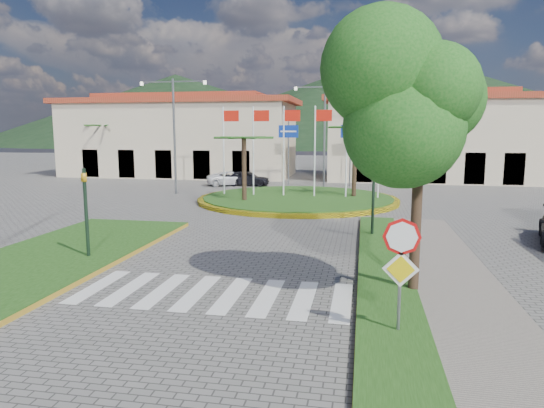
% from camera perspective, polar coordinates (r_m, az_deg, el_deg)
% --- Properties ---
extents(ground, '(160.00, 160.00, 0.00)m').
position_cam_1_polar(ground, '(10.28, -14.43, -17.35)').
color(ground, slate).
rests_on(ground, ground).
extents(sidewalk_right, '(4.00, 28.00, 0.15)m').
position_cam_1_polar(sidewalk_right, '(11.39, 20.28, -14.57)').
color(sidewalk_right, gray).
rests_on(sidewalk_right, ground).
extents(verge_right, '(1.60, 28.00, 0.18)m').
position_cam_1_polar(verge_right, '(11.24, 14.05, -14.51)').
color(verge_right, '#1D4714').
rests_on(verge_right, ground).
extents(median_left, '(5.00, 14.00, 0.18)m').
position_cam_1_polar(median_left, '(18.33, -25.05, -5.99)').
color(median_left, '#1D4714').
rests_on(median_left, ground).
extents(crosswalk, '(8.00, 3.00, 0.01)m').
position_cam_1_polar(crosswalk, '(13.72, -7.25, -10.37)').
color(crosswalk, silver).
rests_on(crosswalk, ground).
extents(roundabout_island, '(12.70, 12.70, 6.00)m').
position_cam_1_polar(roundabout_island, '(30.90, 3.05, 0.64)').
color(roundabout_island, yellow).
rests_on(roundabout_island, ground).
extents(stop_sign, '(0.80, 0.11, 2.65)m').
position_cam_1_polar(stop_sign, '(10.67, 14.94, -6.15)').
color(stop_sign, slate).
rests_on(stop_sign, ground).
extents(deciduous_tree, '(3.60, 3.60, 6.80)m').
position_cam_1_polar(deciduous_tree, '(13.43, 17.17, 11.31)').
color(deciduous_tree, black).
rests_on(deciduous_tree, ground).
extents(traffic_light_left, '(0.15, 0.18, 3.20)m').
position_cam_1_polar(traffic_light_left, '(17.67, -21.06, -0.14)').
color(traffic_light_left, black).
rests_on(traffic_light_left, ground).
extents(traffic_light_right, '(0.15, 0.18, 3.20)m').
position_cam_1_polar(traffic_light_right, '(20.49, 11.84, 1.39)').
color(traffic_light_right, black).
rests_on(traffic_light_right, ground).
extents(traffic_light_far, '(0.18, 0.15, 3.20)m').
position_cam_1_polar(traffic_light_far, '(34.65, 17.24, 4.07)').
color(traffic_light_far, black).
rests_on(traffic_light_far, ground).
extents(direction_sign_west, '(1.60, 0.14, 5.20)m').
position_cam_1_polar(direction_sign_west, '(39.77, 1.95, 7.28)').
color(direction_sign_west, slate).
rests_on(direction_sign_west, ground).
extents(direction_sign_east, '(1.60, 0.14, 5.20)m').
position_cam_1_polar(direction_sign_east, '(39.32, 9.22, 7.16)').
color(direction_sign_east, slate).
rests_on(direction_sign_east, ground).
extents(street_lamp_centre, '(4.80, 0.16, 8.00)m').
position_cam_1_polar(street_lamp_centre, '(38.45, 6.20, 8.63)').
color(street_lamp_centre, slate).
rests_on(street_lamp_centre, ground).
extents(street_lamp_west, '(4.80, 0.16, 8.00)m').
position_cam_1_polar(street_lamp_west, '(34.87, -11.43, 8.52)').
color(street_lamp_west, slate).
rests_on(street_lamp_west, ground).
extents(building_left, '(23.32, 9.54, 8.05)m').
position_cam_1_polar(building_left, '(49.73, -10.70, 7.84)').
color(building_left, beige).
rests_on(building_left, ground).
extents(building_right, '(19.08, 9.54, 8.05)m').
position_cam_1_polar(building_right, '(46.71, 18.16, 7.52)').
color(building_right, beige).
rests_on(building_right, ground).
extents(hill_far_west, '(140.00, 140.00, 22.00)m').
position_cam_1_polar(hill_far_west, '(159.79, -11.20, 10.81)').
color(hill_far_west, black).
rests_on(hill_far_west, ground).
extents(hill_far_mid, '(180.00, 180.00, 30.00)m').
position_cam_1_polar(hill_far_mid, '(169.01, 14.72, 11.92)').
color(hill_far_mid, black).
rests_on(hill_far_mid, ground).
extents(hill_near_back, '(110.00, 110.00, 16.00)m').
position_cam_1_polar(hill_near_back, '(139.09, 4.97, 10.05)').
color(hill_near_back, black).
rests_on(hill_near_back, ground).
extents(white_van, '(4.52, 3.43, 1.14)m').
position_cam_1_polar(white_van, '(39.96, -4.74, 3.01)').
color(white_van, white).
rests_on(white_van, ground).
extents(car_dark_a, '(3.70, 1.61, 1.24)m').
position_cam_1_polar(car_dark_a, '(39.63, -2.95, 3.06)').
color(car_dark_a, black).
rests_on(car_dark_a, ground).
extents(car_dark_b, '(3.48, 1.94, 1.09)m').
position_cam_1_polar(car_dark_b, '(44.11, 17.31, 3.14)').
color(car_dark_b, black).
rests_on(car_dark_b, ground).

